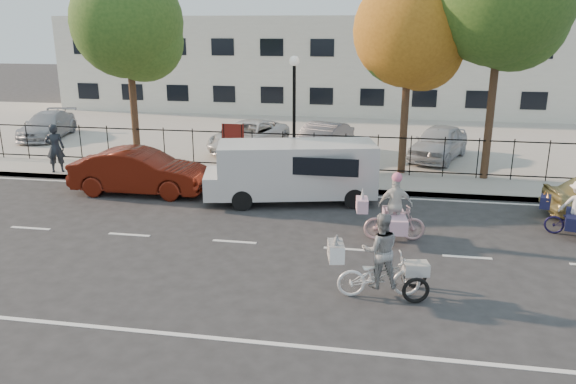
% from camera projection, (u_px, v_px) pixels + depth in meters
% --- Properties ---
extents(ground, '(120.00, 120.00, 0.00)m').
position_uv_depth(ground, '(235.00, 242.00, 14.99)').
color(ground, '#333334').
extents(road_markings, '(60.00, 9.52, 0.01)m').
position_uv_depth(road_markings, '(235.00, 242.00, 14.99)').
color(road_markings, silver).
rests_on(road_markings, ground).
extents(curb, '(60.00, 0.10, 0.15)m').
position_uv_depth(curb, '(272.00, 187.00, 19.73)').
color(curb, '#A8A399').
rests_on(curb, ground).
extents(sidewalk, '(60.00, 2.20, 0.15)m').
position_uv_depth(sidewalk, '(278.00, 179.00, 20.72)').
color(sidewalk, '#A8A399').
rests_on(sidewalk, ground).
extents(parking_lot, '(60.00, 15.60, 0.15)m').
position_uv_depth(parking_lot, '(310.00, 134.00, 29.11)').
color(parking_lot, '#A8A399').
rests_on(parking_lot, ground).
extents(iron_fence, '(58.00, 0.06, 1.50)m').
position_uv_depth(iron_fence, '(283.00, 151.00, 21.52)').
color(iron_fence, black).
rests_on(iron_fence, sidewalk).
extents(building, '(34.00, 10.00, 6.00)m').
position_uv_depth(building, '(330.00, 63.00, 37.69)').
color(building, silver).
rests_on(building, ground).
extents(lamppost, '(0.36, 0.36, 4.33)m').
position_uv_depth(lamppost, '(294.00, 94.00, 20.41)').
color(lamppost, black).
rests_on(lamppost, sidewalk).
extents(street_sign, '(0.85, 0.06, 1.80)m').
position_uv_depth(street_sign, '(233.00, 138.00, 21.29)').
color(street_sign, black).
rests_on(street_sign, sidewalk).
extents(zebra_trike, '(2.19, 1.11, 1.87)m').
position_uv_depth(zebra_trike, '(380.00, 265.00, 11.84)').
color(zebra_trike, white).
rests_on(zebra_trike, ground).
extents(unicorn_bike, '(1.89, 1.33, 1.88)m').
position_uv_depth(unicorn_bike, '(394.00, 215.00, 14.93)').
color(unicorn_bike, '#D19FA1').
rests_on(unicorn_bike, ground).
extents(bull_bike, '(1.76, 1.24, 1.59)m').
position_uv_depth(bull_bike, '(575.00, 214.00, 15.21)').
color(bull_bike, '#120F33').
rests_on(bull_bike, ground).
extents(white_van, '(5.78, 2.90, 1.94)m').
position_uv_depth(white_van, '(294.00, 169.00, 18.10)').
color(white_van, silver).
rests_on(white_van, ground).
extents(red_sedan, '(4.61, 1.64, 1.51)m').
position_uv_depth(red_sedan, '(140.00, 172.00, 19.06)').
color(red_sedan, '#511309').
rests_on(red_sedan, ground).
extents(pedestrian, '(0.79, 0.68, 1.84)m').
position_uv_depth(pedestrian, '(55.00, 148.00, 21.15)').
color(pedestrian, black).
rests_on(pedestrian, sidewalk).
extents(lot_car_a, '(2.46, 4.52, 1.24)m').
position_uv_depth(lot_car_a, '(47.00, 125.00, 27.59)').
color(lot_car_a, '#ABACB3').
rests_on(lot_car_a, parking_lot).
extents(lot_car_b, '(3.28, 5.03, 1.29)m').
position_uv_depth(lot_car_b, '(249.00, 136.00, 24.89)').
color(lot_car_b, silver).
rests_on(lot_car_b, parking_lot).
extents(lot_car_c, '(2.61, 4.43, 1.38)m').
position_uv_depth(lot_car_c, '(321.00, 140.00, 23.67)').
color(lot_car_c, '#515259').
rests_on(lot_car_c, parking_lot).
extents(lot_car_d, '(3.00, 4.42, 1.40)m').
position_uv_depth(lot_car_d, '(439.00, 143.00, 23.23)').
color(lot_car_d, '#B6BABF').
rests_on(lot_car_d, parking_lot).
extents(tree_west, '(4.22, 4.22, 7.74)m').
position_uv_depth(tree_west, '(132.00, 28.00, 21.31)').
color(tree_west, '#442D1D').
rests_on(tree_west, ground).
extents(tree_mid, '(4.01, 4.01, 7.35)m').
position_uv_depth(tree_mid, '(413.00, 36.00, 19.93)').
color(tree_mid, '#442D1D').
rests_on(tree_mid, ground).
extents(tree_east, '(4.94, 4.94, 9.06)m').
position_uv_depth(tree_east, '(506.00, 0.00, 18.83)').
color(tree_east, '#442D1D').
rests_on(tree_east, ground).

